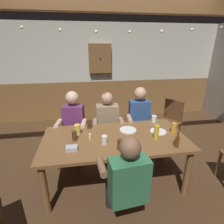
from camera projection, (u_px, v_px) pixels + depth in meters
name	position (u px, v px, depth m)	size (l,w,h in m)	color
ground_plane	(113.00, 175.00, 2.78)	(7.66, 7.66, 0.00)	#4C331E
back_wall_upper	(97.00, 53.00, 4.43)	(6.38, 0.12, 1.42)	beige
back_wall_wainscot	(99.00, 99.00, 4.87)	(6.38, 0.12, 1.02)	brown
ceiling_beam	(112.00, 5.00, 2.02)	(5.74, 0.14, 0.16)	brown
dining_table	(115.00, 143.00, 2.44)	(1.96, 0.97, 0.74)	brown
person_0	(73.00, 123.00, 3.00)	(0.53, 0.56, 1.22)	#6B2D66
person_1	(108.00, 122.00, 3.09)	(0.54, 0.53, 1.17)	#997F60
person_2	(140.00, 119.00, 3.16)	(0.53, 0.56, 1.24)	#2D4C84
person_3	(126.00, 179.00, 1.80)	(0.55, 0.54, 1.17)	#33724C
chair_empty_near_left	(170.00, 120.00, 3.60)	(0.62, 0.62, 0.88)	brown
table_candle	(90.00, 136.00, 2.35)	(0.04, 0.04, 0.08)	#F9E08C
condiment_caddy	(72.00, 148.00, 2.11)	(0.14, 0.10, 0.05)	#B2B7BC
plate_0	(128.00, 130.00, 2.60)	(0.25, 0.25, 0.01)	white
plate_1	(158.00, 132.00, 2.55)	(0.24, 0.24, 0.01)	white
bottle_0	(156.00, 132.00, 2.34)	(0.07, 0.07, 0.28)	gold
bottle_1	(177.00, 141.00, 2.15)	(0.05, 0.05, 0.22)	#593314
pint_glass_0	(78.00, 130.00, 2.46)	(0.08, 0.08, 0.15)	#E5C64C
pint_glass_1	(120.00, 145.00, 2.11)	(0.07, 0.07, 0.13)	#4C2D19
pint_glass_2	(89.00, 124.00, 2.65)	(0.06, 0.06, 0.14)	#4C2D19
pint_glass_3	(74.00, 136.00, 2.31)	(0.06, 0.06, 0.14)	#4C2D19
pint_glass_4	(104.00, 140.00, 2.24)	(0.07, 0.07, 0.11)	white
pint_glass_5	(174.00, 128.00, 2.53)	(0.07, 0.07, 0.14)	gold
pint_glass_6	(154.00, 119.00, 2.87)	(0.08, 0.08, 0.11)	white
wall_dart_cabinet	(100.00, 59.00, 4.36)	(0.56, 0.15, 0.70)	brown
string_lights	(113.00, 26.00, 2.06)	(4.50, 0.04, 0.20)	#F9EAB2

